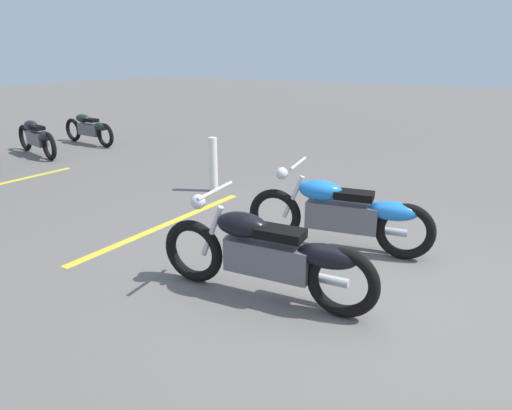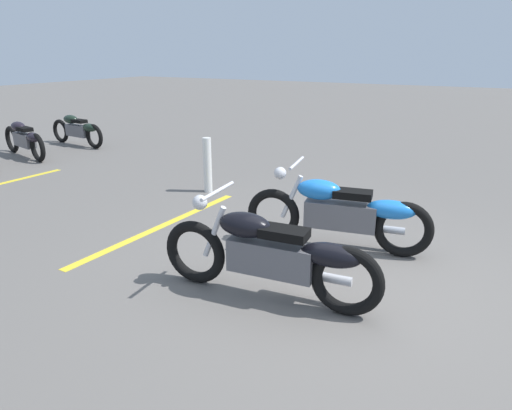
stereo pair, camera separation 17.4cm
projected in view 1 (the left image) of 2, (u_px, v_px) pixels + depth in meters
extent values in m
plane|color=#66605B|center=(348.00, 282.00, 4.77)|extent=(60.00, 60.00, 0.00)
torus|color=black|center=(275.00, 215.00, 5.72)|extent=(0.68, 0.23, 0.67)
torus|color=black|center=(405.00, 232.00, 5.20)|extent=(0.68, 0.23, 0.67)
cube|color=#59595E|center=(341.00, 217.00, 5.42)|extent=(0.87, 0.37, 0.32)
ellipsoid|color=blue|center=(320.00, 190.00, 5.41)|extent=(0.56, 0.37, 0.24)
ellipsoid|color=blue|center=(392.00, 211.00, 5.18)|extent=(0.59, 0.34, 0.22)
cube|color=black|center=(354.00, 195.00, 5.29)|extent=(0.48, 0.31, 0.09)
cylinder|color=silver|center=(293.00, 197.00, 5.56)|extent=(0.27, 0.10, 0.56)
cylinder|color=silver|center=(298.00, 163.00, 5.41)|extent=(0.15, 0.62, 0.04)
sphere|color=silver|center=(282.00, 173.00, 5.52)|extent=(0.15, 0.15, 0.15)
cylinder|color=silver|center=(376.00, 230.00, 5.46)|extent=(0.70, 0.21, 0.09)
torus|color=black|center=(194.00, 251.00, 4.69)|extent=(0.68, 0.17, 0.67)
torus|color=black|center=(343.00, 283.00, 4.05)|extent=(0.68, 0.17, 0.67)
cube|color=#59595E|center=(267.00, 259.00, 4.32)|extent=(0.86, 0.30, 0.32)
ellipsoid|color=black|center=(242.00, 225.00, 4.34)|extent=(0.54, 0.33, 0.24)
ellipsoid|color=black|center=(326.00, 256.00, 4.05)|extent=(0.58, 0.29, 0.22)
cube|color=black|center=(281.00, 233.00, 4.18)|extent=(0.46, 0.28, 0.09)
cylinder|color=silver|center=(212.00, 231.00, 4.51)|extent=(0.27, 0.08, 0.56)
cylinder|color=silver|center=(215.00, 191.00, 4.36)|extent=(0.09, 0.62, 0.04)
sphere|color=silver|center=(198.00, 202.00, 4.48)|extent=(0.15, 0.15, 0.15)
cylinder|color=silver|center=(312.00, 276.00, 4.33)|extent=(0.71, 0.16, 0.09)
torus|color=black|center=(73.00, 130.00, 12.12)|extent=(0.61, 0.16, 0.60)
torus|color=black|center=(105.00, 135.00, 11.32)|extent=(0.61, 0.16, 0.60)
cube|color=#59595E|center=(89.00, 130.00, 11.67)|extent=(0.77, 0.27, 0.29)
ellipsoid|color=black|center=(83.00, 118.00, 11.72)|extent=(0.49, 0.30, 0.21)
ellipsoid|color=black|center=(101.00, 127.00, 11.34)|extent=(0.52, 0.27, 0.20)
cube|color=black|center=(91.00, 120.00, 11.53)|extent=(0.41, 0.25, 0.08)
torus|color=black|center=(25.00, 138.00, 10.96)|extent=(0.62, 0.25, 0.62)
torus|color=black|center=(49.00, 146.00, 9.99)|extent=(0.62, 0.25, 0.62)
cube|color=#59595E|center=(37.00, 139.00, 10.42)|extent=(0.80, 0.39, 0.30)
ellipsoid|color=black|center=(31.00, 125.00, 10.50)|extent=(0.53, 0.37, 0.22)
ellipsoid|color=black|center=(45.00, 136.00, 10.02)|extent=(0.55, 0.34, 0.20)
cube|color=black|center=(37.00, 128.00, 10.26)|extent=(0.45, 0.31, 0.08)
cylinder|color=white|center=(213.00, 165.00, 7.72)|extent=(0.14, 0.14, 0.92)
cube|color=yellow|center=(166.00, 224.00, 6.34)|extent=(0.26, 3.20, 0.01)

